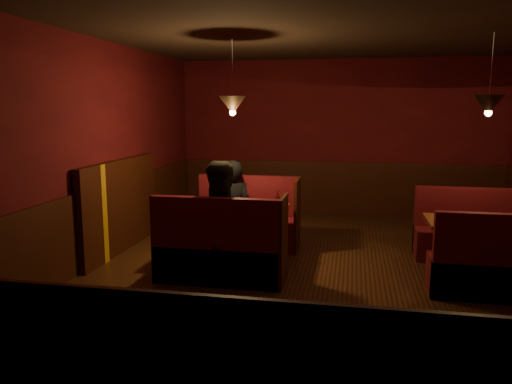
% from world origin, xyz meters
% --- Properties ---
extents(room, '(6.02, 7.02, 2.92)m').
position_xyz_m(room, '(-0.28, 0.04, 1.05)').
color(room, black).
rests_on(room, ground).
extents(main_table, '(1.38, 0.84, 0.96)m').
position_xyz_m(main_table, '(-1.22, 0.18, 0.57)').
color(main_table, '#532C17').
rests_on(main_table, ground).
extents(main_bench_far, '(1.51, 0.54, 1.03)m').
position_xyz_m(main_bench_far, '(-1.20, 0.96, 0.33)').
color(main_bench_far, '#590B14').
rests_on(main_bench_far, ground).
extents(main_bench_near, '(1.51, 0.54, 1.03)m').
position_xyz_m(main_bench_near, '(-1.20, -0.60, 0.33)').
color(main_bench_near, '#590B14').
rests_on(main_bench_near, ground).
extents(second_table, '(1.21, 0.77, 0.68)m').
position_xyz_m(second_table, '(1.79, 0.20, 0.51)').
color(second_table, '#532C17').
rests_on(second_table, ground).
extents(second_bench_far, '(1.34, 0.50, 0.96)m').
position_xyz_m(second_bench_far, '(1.81, 0.92, 0.30)').
color(second_bench_far, '#590B14').
rests_on(second_bench_far, ground).
extents(second_bench_near, '(1.34, 0.50, 0.96)m').
position_xyz_m(second_bench_near, '(1.81, -0.52, 0.30)').
color(second_bench_near, '#590B14').
rests_on(second_bench_near, ground).
extents(diner_a, '(0.66, 0.49, 1.63)m').
position_xyz_m(diner_a, '(-1.42, 0.89, 0.82)').
color(diner_a, black).
rests_on(diner_a, ground).
extents(diner_b, '(1.05, 0.96, 1.76)m').
position_xyz_m(diner_b, '(-1.18, -0.45, 0.88)').
color(diner_b, black).
rests_on(diner_b, ground).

